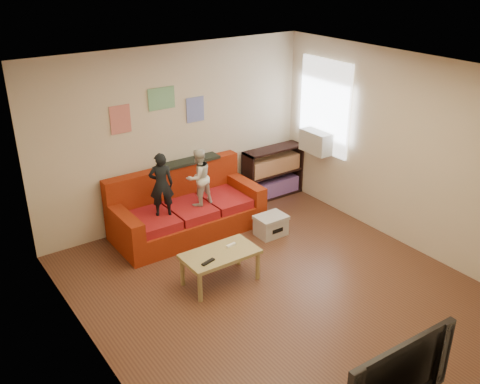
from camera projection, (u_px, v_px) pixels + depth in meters
room_shell at (280, 192)px, 6.16m from camera, size 4.52×5.02×2.72m
sofa at (185, 211)px, 8.01m from camera, size 2.22×1.02×0.98m
child_a at (161, 184)px, 7.40m from camera, size 0.40×0.34×0.93m
child_b at (199, 177)px, 7.73m from camera, size 0.46×0.38×0.86m
coffee_table at (220, 257)px, 6.73m from camera, size 0.96×0.53×0.43m
remote at (208, 262)px, 6.48m from camera, size 0.20×0.10×0.02m
game_controller at (231, 245)px, 6.84m from camera, size 0.14×0.06×0.03m
bookshelf at (273, 175)px, 9.13m from camera, size 1.09×0.33×0.87m
window at (325, 107)px, 8.43m from camera, size 0.04×1.08×1.48m
ac_unit at (317, 142)px, 8.60m from camera, size 0.28×0.55×0.35m
artwork_left at (120, 119)px, 7.41m from camera, size 0.30×0.01×0.40m
artwork_center at (162, 98)px, 7.66m from camera, size 0.42×0.01×0.32m
artwork_right at (195, 110)px, 8.05m from camera, size 0.30×0.01×0.38m
file_box at (271, 225)px, 7.95m from camera, size 0.45×0.34×0.31m
television at (389, 368)px, 4.40m from camera, size 1.18×0.19×0.68m
tissue at (250, 251)px, 7.48m from camera, size 0.12×0.12×0.10m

